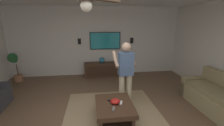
# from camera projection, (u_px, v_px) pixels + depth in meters

# --- Properties ---
(wall_back_tv) EXTENTS (0.10, 6.92, 2.72)m
(wall_back_tv) POSITION_uv_depth(u_px,v_px,m) (96.00, 42.00, 6.21)
(wall_back_tv) COLOR silver
(wall_back_tv) RESTS_ON ground
(area_rug) EXTENTS (2.43, 2.25, 0.01)m
(area_rug) POSITION_uv_depth(u_px,v_px,m) (113.00, 114.00, 3.61)
(area_rug) COLOR #9E8460
(area_rug) RESTS_ON ground
(couch) EXTENTS (1.91, 0.87, 0.87)m
(couch) POSITION_uv_depth(u_px,v_px,m) (221.00, 99.00, 3.70)
(couch) COLOR #93845B
(couch) RESTS_ON ground
(coffee_table) EXTENTS (1.00, 0.80, 0.40)m
(coffee_table) POSITION_uv_depth(u_px,v_px,m) (114.00, 108.00, 3.35)
(coffee_table) COLOR #422B1C
(coffee_table) RESTS_ON ground
(media_console) EXTENTS (0.45, 1.70, 0.55)m
(media_console) POSITION_uv_depth(u_px,v_px,m) (106.00, 69.00, 6.21)
(media_console) COLOR #422B1C
(media_console) RESTS_ON ground
(tv) EXTENTS (0.05, 1.22, 0.69)m
(tv) POSITION_uv_depth(u_px,v_px,m) (105.00, 41.00, 6.15)
(tv) COLOR black
(person_standing) EXTENTS (0.57, 0.57, 1.64)m
(person_standing) POSITION_uv_depth(u_px,v_px,m) (126.00, 70.00, 3.87)
(person_standing) COLOR #C6B793
(person_standing) RESTS_ON ground
(potted_plant_tall) EXTENTS (0.35, 0.38, 1.06)m
(potted_plant_tall) POSITION_uv_depth(u_px,v_px,m) (14.00, 64.00, 5.49)
(potted_plant_tall) COLOR #9E6B4C
(potted_plant_tall) RESTS_ON ground
(bowl) EXTENTS (0.21, 0.21, 0.09)m
(bowl) POSITION_uv_depth(u_px,v_px,m) (115.00, 101.00, 3.33)
(bowl) COLOR red
(bowl) RESTS_ON coffee_table
(remote_white) EXTENTS (0.16, 0.09, 0.02)m
(remote_white) POSITION_uv_depth(u_px,v_px,m) (121.00, 103.00, 3.34)
(remote_white) COLOR white
(remote_white) RESTS_ON coffee_table
(remote_black) EXTENTS (0.11, 0.15, 0.02)m
(remote_black) POSITION_uv_depth(u_px,v_px,m) (111.00, 101.00, 3.43)
(remote_black) COLOR black
(remote_black) RESTS_ON coffee_table
(remote_grey) EXTENTS (0.16, 0.08, 0.02)m
(remote_grey) POSITION_uv_depth(u_px,v_px,m) (114.00, 109.00, 3.10)
(remote_grey) COLOR slate
(remote_grey) RESTS_ON coffee_table
(vase_round) EXTENTS (0.22, 0.22, 0.22)m
(vase_round) POSITION_uv_depth(u_px,v_px,m) (102.00, 60.00, 6.10)
(vase_round) COLOR teal
(vase_round) RESTS_ON media_console
(wall_speaker_left) EXTENTS (0.06, 0.12, 0.22)m
(wall_speaker_left) POSITION_uv_depth(u_px,v_px,m) (132.00, 40.00, 6.31)
(wall_speaker_left) COLOR black
(wall_speaker_right) EXTENTS (0.06, 0.12, 0.22)m
(wall_speaker_right) POSITION_uv_depth(u_px,v_px,m) (79.00, 41.00, 6.04)
(wall_speaker_right) COLOR black
(ceiling_fan) EXTENTS (1.16, 1.12, 0.46)m
(ceiling_fan) POSITION_uv_depth(u_px,v_px,m) (86.00, 0.00, 2.04)
(ceiling_fan) COLOR #4C3828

